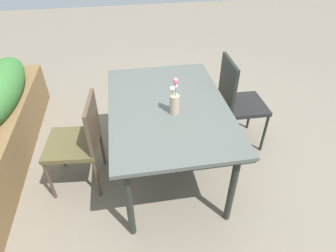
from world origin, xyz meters
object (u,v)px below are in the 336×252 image
object	(u,v)px
flower_vase	(174,101)
dining_table	(168,112)
chair_far_side	(80,139)
chair_near_right	(237,99)

from	to	relation	value
flower_vase	dining_table	bearing A→B (deg)	15.49
flower_vase	chair_far_side	bearing A→B (deg)	80.95
chair_far_side	flower_vase	size ratio (longest dim) A/B	2.81
dining_table	flower_vase	distance (m)	0.21
dining_table	chair_near_right	xyz separation A→B (m)	(0.32, -0.75, -0.16)
dining_table	chair_far_side	size ratio (longest dim) A/B	1.64
chair_near_right	chair_far_side	size ratio (longest dim) A/B	1.11
chair_near_right	flower_vase	bearing A→B (deg)	-57.68
dining_table	chair_far_side	world-z (taller)	chair_far_side
dining_table	flower_vase	size ratio (longest dim) A/B	4.62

